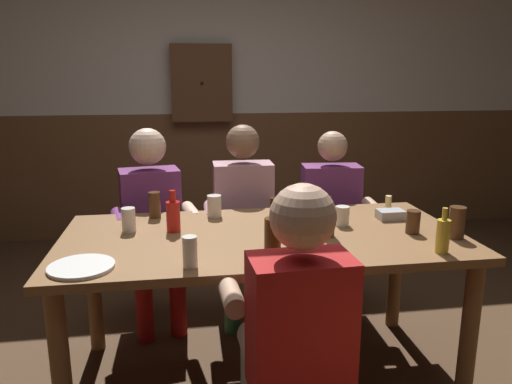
{
  "coord_description": "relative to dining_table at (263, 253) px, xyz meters",
  "views": [
    {
      "loc": [
        -0.38,
        -2.26,
        1.54
      ],
      "look_at": [
        0.0,
        0.23,
        0.94
      ],
      "focal_mm": 34.27,
      "sensor_mm": 36.0,
      "label": 1
    }
  ],
  "objects": [
    {
      "name": "wall_dart_cabinet",
      "position": [
        -0.18,
        2.39,
        0.79
      ],
      "size": [
        0.56,
        0.15,
        0.7
      ],
      "color": "brown"
    },
    {
      "name": "dining_table",
      "position": [
        0.0,
        0.0,
        0.0
      ],
      "size": [
        1.96,
        0.96,
        0.78
      ],
      "color": "brown",
      "rests_on": "ground_plane"
    },
    {
      "name": "back_wall_upper",
      "position": [
        0.0,
        2.52,
        1.25
      ],
      "size": [
        6.79,
        0.12,
        1.49
      ],
      "primitive_type": "cube",
      "color": "beige"
    },
    {
      "name": "bottle_0",
      "position": [
        0.74,
        -0.37,
        0.18
      ],
      "size": [
        0.06,
        0.06,
        0.2
      ],
      "color": "gold",
      "rests_on": "dining_table"
    },
    {
      "name": "pint_glass_4",
      "position": [
        -0.36,
        -0.38,
        0.16
      ],
      "size": [
        0.06,
        0.06,
        0.13
      ],
      "primitive_type": "cylinder",
      "color": "white",
      "rests_on": "dining_table"
    },
    {
      "name": "person_3",
      "position": [
        -0.0,
        -0.69,
        -0.02
      ],
      "size": [
        0.5,
        0.54,
        1.21
      ],
      "rotation": [
        0.0,
        0.0,
        0.05
      ],
      "color": "#AD1919",
      "rests_on": "ground_plane"
    },
    {
      "name": "plate_0",
      "position": [
        -0.8,
        -0.32,
        0.11
      ],
      "size": [
        0.27,
        0.27,
        0.01
      ],
      "primitive_type": "cylinder",
      "color": "white",
      "rests_on": "dining_table"
    },
    {
      "name": "bottle_2",
      "position": [
        -0.44,
        0.11,
        0.18
      ],
      "size": [
        0.07,
        0.07,
        0.21
      ],
      "color": "red",
      "rests_on": "dining_table"
    },
    {
      "name": "pint_glass_1",
      "position": [
        -0.66,
        0.15,
        0.16
      ],
      "size": [
        0.07,
        0.07,
        0.12
      ],
      "primitive_type": "cylinder",
      "color": "white",
      "rests_on": "dining_table"
    },
    {
      "name": "person_1",
      "position": [
        -0.0,
        0.71,
        0.0
      ],
      "size": [
        0.52,
        0.51,
        1.24
      ],
      "rotation": [
        0.0,
        0.0,
        3.12
      ],
      "color": "#B78493",
      "rests_on": "ground_plane"
    },
    {
      "name": "ground_plane",
      "position": [
        0.0,
        -0.0,
        -0.68
      ],
      "size": [
        8.15,
        8.15,
        0.0
      ],
      "primitive_type": "plane",
      "color": "#4C331E"
    },
    {
      "name": "person_2",
      "position": [
        0.58,
        0.7,
        -0.03
      ],
      "size": [
        0.54,
        0.53,
        1.19
      ],
      "rotation": [
        0.0,
        0.0,
        3.04
      ],
      "color": "#6B2D66",
      "rests_on": "ground_plane"
    },
    {
      "name": "pint_glass_3",
      "position": [
        0.91,
        -0.2,
        0.18
      ],
      "size": [
        0.08,
        0.08,
        0.15
      ],
      "primitive_type": "cylinder",
      "color": "#4C2D19",
      "rests_on": "dining_table"
    },
    {
      "name": "person_0",
      "position": [
        -0.58,
        0.71,
        0.0
      ],
      "size": [
        0.54,
        0.58,
        1.23
      ],
      "rotation": [
        0.0,
        0.0,
        3.32
      ],
      "color": "#6B2D66",
      "rests_on": "ground_plane"
    },
    {
      "name": "back_wall_wainscot",
      "position": [
        0.0,
        2.52,
        -0.09
      ],
      "size": [
        6.79,
        0.12,
        1.18
      ],
      "primitive_type": "cube",
      "color": "brown",
      "rests_on": "ground_plane"
    },
    {
      "name": "condiment_caddy",
      "position": [
        0.73,
        0.15,
        0.12
      ],
      "size": [
        0.14,
        0.1,
        0.05
      ],
      "primitive_type": "cube",
      "color": "#B2B7BC",
      "rests_on": "dining_table"
    },
    {
      "name": "pint_glass_2",
      "position": [
        0.29,
        0.29,
        0.15
      ],
      "size": [
        0.07,
        0.07,
        0.11
      ],
      "primitive_type": "cylinder",
      "color": "#E5C64C",
      "rests_on": "dining_table"
    },
    {
      "name": "bottle_1",
      "position": [
        -0.03,
        -0.41,
        0.21
      ],
      "size": [
        0.07,
        0.07,
        0.29
      ],
      "color": "#593314",
      "rests_on": "dining_table"
    },
    {
      "name": "table_candle",
      "position": [
        0.8,
        0.35,
        0.14
      ],
      "size": [
        0.04,
        0.04,
        0.08
      ],
      "primitive_type": "cylinder",
      "color": "#F9E08C",
      "rests_on": "dining_table"
    },
    {
      "name": "pint_glass_0",
      "position": [
        0.43,
        0.08,
        0.15
      ],
      "size": [
        0.07,
        0.07,
        0.1
      ],
      "primitive_type": "cylinder",
      "color": "white",
      "rests_on": "dining_table"
    },
    {
      "name": "pint_glass_6",
      "position": [
        -0.21,
        0.35,
        0.16
      ],
      "size": [
        0.08,
        0.08,
        0.12
      ],
      "primitive_type": "cylinder",
      "color": "white",
      "rests_on": "dining_table"
    },
    {
      "name": "pint_glass_7",
      "position": [
        0.74,
        -0.1,
        0.16
      ],
      "size": [
        0.07,
        0.07,
        0.12
      ],
      "primitive_type": "cylinder",
      "color": "#4C2D19",
      "rests_on": "dining_table"
    },
    {
      "name": "bottle_3",
      "position": [
        0.3,
        -0.07,
        0.18
      ],
      "size": [
        0.07,
        0.07,
        0.2
      ],
      "color": "#593314",
      "rests_on": "dining_table"
    },
    {
      "name": "pint_glass_5",
      "position": [
        -0.54,
        0.38,
        0.17
      ],
      "size": [
        0.07,
        0.07,
        0.14
      ],
      "primitive_type": "cylinder",
      "color": "#4C2D19",
      "rests_on": "dining_table"
    }
  ]
}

